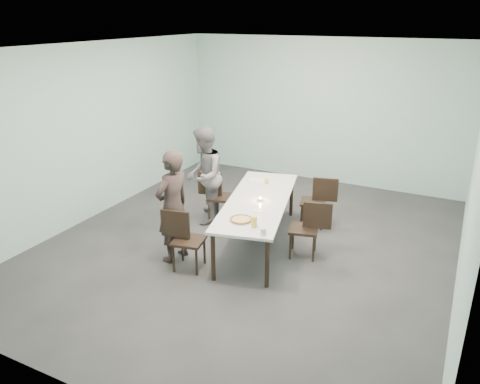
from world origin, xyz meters
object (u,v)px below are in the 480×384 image
at_px(chair_far_left, 216,193).
at_px(diner_far, 204,175).
at_px(water_tumbler, 263,232).
at_px(diner_near, 173,207).
at_px(amber_tumbler, 266,181).
at_px(chair_far_right, 318,198).
at_px(chair_near_right, 309,225).
at_px(side_plate, 260,211).
at_px(tealight, 260,200).
at_px(table, 258,203).
at_px(pizza, 241,220).
at_px(beer_glass, 254,222).
at_px(chair_near_left, 183,236).

distance_m(chair_far_left, diner_far, 0.39).
bearing_deg(diner_far, water_tumbler, 28.00).
bearing_deg(diner_near, amber_tumbler, 168.53).
bearing_deg(chair_far_right, chair_near_right, 87.47).
bearing_deg(chair_near_right, side_plate, 16.10).
bearing_deg(diner_far, amber_tumbler, 86.15).
relative_size(tealight, amber_tumbler, 0.70).
distance_m(diner_near, amber_tumbler, 1.86).
height_order(table, pizza, pizza).
relative_size(diner_far, beer_glass, 11.18).
xyz_separation_m(chair_near_right, diner_near, (-1.74, -0.97, 0.33)).
distance_m(chair_near_left, tealight, 1.33).
bearing_deg(chair_far_right, diner_near, 39.77).
relative_size(side_plate, tealight, 3.21).
distance_m(diner_far, water_tumbler, 2.29).
bearing_deg(pizza, table, 98.31).
bearing_deg(beer_glass, tealight, 109.46).
height_order(chair_far_left, tealight, chair_far_left).
distance_m(diner_near, beer_glass, 1.26).
bearing_deg(chair_far_right, table, 45.51).
bearing_deg(tealight, beer_glass, -70.54).
distance_m(diner_far, amber_tumbler, 1.07).
height_order(diner_near, beer_glass, diner_near).
distance_m(chair_near_left, side_plate, 1.16).
distance_m(pizza, side_plate, 0.44).
height_order(chair_far_left, diner_near, diner_near).
distance_m(chair_near_right, diner_near, 2.02).
height_order(diner_far, amber_tumbler, diner_far).
bearing_deg(diner_near, water_tumbler, 97.73).
xyz_separation_m(table, water_tumbler, (0.57, -1.08, 0.10)).
bearing_deg(pizza, diner_far, 137.24).
xyz_separation_m(chair_near_right, chair_far_right, (-0.21, 1.09, 0.00)).
height_order(chair_near_right, beer_glass, beer_glass).
bearing_deg(diner_far, chair_near_left, -2.11).
relative_size(chair_far_right, pizza, 2.56).
bearing_deg(chair_near_right, table, -15.75).
relative_size(chair_near_right, chair_far_right, 1.00).
relative_size(pizza, beer_glass, 2.27).
bearing_deg(chair_far_left, amber_tumbler, -1.65).
distance_m(diner_far, tealight, 1.31).
height_order(pizza, side_plate, pizza).
relative_size(chair_near_right, beer_glass, 5.80).
bearing_deg(pizza, beer_glass, -22.65).
bearing_deg(pizza, chair_far_right, 74.78).
bearing_deg(chair_near_right, beer_glass, 48.08).
relative_size(chair_near_left, chair_near_right, 1.00).
relative_size(water_tumbler, amber_tumbler, 1.12).
bearing_deg(tealight, pizza, -84.91).
bearing_deg(chair_near_left, side_plate, 29.94).
bearing_deg(amber_tumbler, water_tumbler, -67.63).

